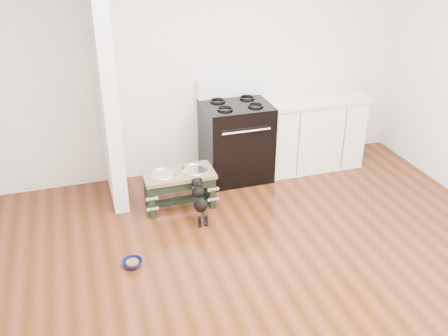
{
  "coord_description": "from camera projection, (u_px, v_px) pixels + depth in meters",
  "views": [
    {
      "loc": [
        -1.5,
        -2.94,
        2.85
      ],
      "look_at": [
        -0.13,
        1.41,
        0.52
      ],
      "focal_mm": 40.0,
      "sensor_mm": 36.0,
      "label": 1
    }
  ],
  "objects": [
    {
      "name": "dog_feeder",
      "position": [
        179.0,
        182.0,
        5.32
      ],
      "size": [
        0.75,
        0.4,
        0.43
      ],
      "color": "black",
      "rests_on": "ground"
    },
    {
      "name": "oven_range",
      "position": [
        236.0,
        139.0,
        5.88
      ],
      "size": [
        0.76,
        0.69,
        1.14
      ],
      "color": "black",
      "rests_on": "ground"
    },
    {
      "name": "cabinet_run",
      "position": [
        310.0,
        131.0,
        6.17
      ],
      "size": [
        1.24,
        0.64,
        0.91
      ],
      "color": "white",
      "rests_on": "ground"
    },
    {
      "name": "room_shell",
      "position": [
        303.0,
        112.0,
        3.46
      ],
      "size": [
        5.0,
        5.0,
        5.0
      ],
      "color": "silver",
      "rests_on": "ground"
    },
    {
      "name": "floor_bowl",
      "position": [
        132.0,
        263.0,
        4.51
      ],
      "size": [
        0.22,
        0.22,
        0.06
      ],
      "rotation": [
        0.0,
        0.0,
        0.2
      ],
      "color": "#0C145A",
      "rests_on": "ground"
    },
    {
      "name": "ground",
      "position": [
        289.0,
        293.0,
        4.19
      ],
      "size": [
        5.0,
        5.0,
        0.0
      ],
      "primitive_type": "plane",
      "color": "#3F1F0B",
      "rests_on": "ground"
    },
    {
      "name": "partition_wall",
      "position": [
        106.0,
        80.0,
        5.05
      ],
      "size": [
        0.15,
        0.8,
        2.7
      ],
      "primitive_type": "cube",
      "color": "silver",
      "rests_on": "ground"
    },
    {
      "name": "puppy",
      "position": [
        200.0,
        200.0,
        5.09
      ],
      "size": [
        0.13,
        0.38,
        0.46
      ],
      "color": "black",
      "rests_on": "ground"
    }
  ]
}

